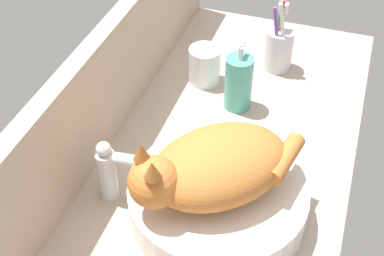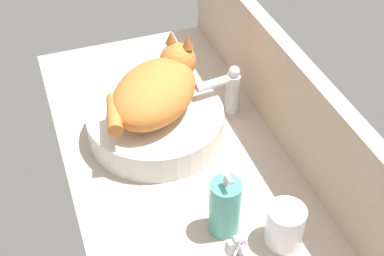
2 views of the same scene
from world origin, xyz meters
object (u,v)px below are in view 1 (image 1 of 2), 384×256
Objects in this scene: sink_basin at (218,200)px; faucet at (112,169)px; soap_dispenser at (238,82)px; toothbrush_cup at (279,48)px; water_glass at (205,67)px; cat at (212,167)px.

faucet is at bearing 96.18° from sink_basin.
sink_basin is 2.00× the size of soap_dispenser.
toothbrush_cup reaches higher than soap_dispenser.
soap_dispenser reaches higher than water_glass.
toothbrush_cup is at bearing -21.68° from faucet.
faucet is at bearing 172.99° from water_glass.
cat is 33.38cm from soap_dispenser.
toothbrush_cup is at bearing -54.66° from water_glass.
cat reaches higher than faucet.
faucet reaches higher than sink_basin.
cat is at bearing -160.79° from water_glass.
water_glass is (40.25, -4.95, -3.45)cm from faucet.
soap_dispenser is 0.87× the size of toothbrush_cup.
toothbrush_cup reaches higher than water_glass.
sink_basin is 40.83cm from water_glass.
faucet is 1.52× the size of water_glass.
faucet is (-1.10, 18.59, -5.57)cm from cat.
soap_dispenser reaches higher than faucet.
toothbrush_cup is at bearing -17.38° from soap_dispenser.
water_glass is at bearing 125.34° from toothbrush_cup.
soap_dispenser reaches higher than sink_basin.
sink_basin is 49.11cm from toothbrush_cup.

